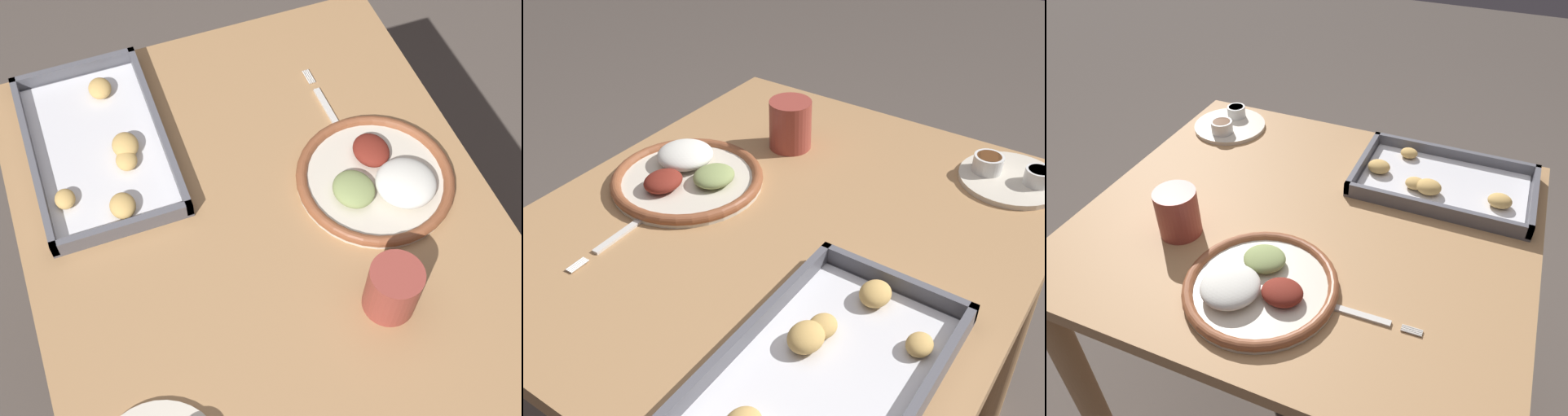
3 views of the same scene
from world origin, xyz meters
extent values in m
plane|color=#564C44|center=(0.00, 0.00, 0.00)|extent=(8.00, 8.00, 0.00)
cube|color=#AD7F51|center=(0.00, 0.00, 0.69)|extent=(0.91, 0.79, 0.03)
cylinder|color=#AD7F51|center=(-0.41, -0.35, 0.34)|extent=(0.06, 0.06, 0.68)
cylinder|color=#AD7F51|center=(-0.41, 0.35, 0.34)|extent=(0.06, 0.06, 0.68)
cylinder|color=#AD7F51|center=(0.41, 0.35, 0.34)|extent=(0.06, 0.06, 0.68)
cylinder|color=beige|center=(0.00, -0.21, 0.72)|extent=(0.27, 0.27, 0.01)
torus|color=brown|center=(0.00, -0.21, 0.72)|extent=(0.28, 0.28, 0.02)
ellipsoid|color=silver|center=(-0.04, -0.25, 0.74)|extent=(0.10, 0.10, 0.04)
ellipsoid|color=maroon|center=(0.05, -0.22, 0.74)|extent=(0.07, 0.06, 0.03)
ellipsoid|color=#8C9E5B|center=(-0.02, -0.16, 0.74)|extent=(0.08, 0.07, 0.03)
cube|color=silver|center=(0.15, -0.20, 0.71)|extent=(0.17, 0.02, 0.00)
cylinder|color=silver|center=(0.27, -0.20, 0.71)|extent=(0.04, 0.00, 0.00)
cylinder|color=silver|center=(0.27, -0.20, 0.71)|extent=(0.04, 0.00, 0.00)
cylinder|color=silver|center=(0.27, -0.20, 0.71)|extent=(0.04, 0.00, 0.00)
cylinder|color=silver|center=(0.27, -0.19, 0.71)|extent=(0.04, 0.00, 0.00)
cylinder|color=beige|center=(-0.34, 0.27, 0.71)|extent=(0.19, 0.19, 0.01)
cylinder|color=silver|center=(-0.33, 0.23, 0.74)|extent=(0.05, 0.05, 0.03)
cylinder|color=#593319|center=(-0.33, 0.23, 0.75)|extent=(0.04, 0.04, 0.01)
cylinder|color=silver|center=(-0.34, 0.32, 0.73)|extent=(0.05, 0.05, 0.03)
cylinder|color=#C67F23|center=(-0.34, 0.32, 0.75)|extent=(0.04, 0.04, 0.01)
cube|color=#595960|center=(0.24, 0.22, 0.71)|extent=(0.39, 0.24, 0.01)
cube|color=silver|center=(0.24, 0.22, 0.72)|extent=(0.36, 0.22, 0.00)
cube|color=#595960|center=(0.24, 0.11, 0.73)|extent=(0.39, 0.01, 0.03)
cube|color=#595960|center=(0.24, 0.34, 0.73)|extent=(0.39, 0.01, 0.03)
cube|color=#595960|center=(0.05, 0.22, 0.73)|extent=(0.01, 0.24, 0.03)
cube|color=#595960|center=(0.43, 0.22, 0.73)|extent=(0.01, 0.24, 0.03)
ellipsoid|color=tan|center=(0.21, 0.18, 0.73)|extent=(0.06, 0.05, 0.03)
ellipsoid|color=tan|center=(0.36, 0.19, 0.73)|extent=(0.05, 0.04, 0.03)
ellipsoid|color=tan|center=(0.18, 0.18, 0.73)|extent=(0.04, 0.04, 0.02)
ellipsoid|color=tan|center=(0.09, 0.21, 0.73)|extent=(0.05, 0.04, 0.03)
ellipsoid|color=tan|center=(0.14, 0.30, 0.73)|extent=(0.04, 0.03, 0.02)
cylinder|color=#993D33|center=(-0.22, -0.13, 0.76)|extent=(0.08, 0.08, 0.10)
camera|label=1|loc=(-0.61, 0.23, 1.75)|focal=50.00mm
camera|label=2|loc=(0.67, 0.46, 1.32)|focal=42.00mm
camera|label=3|loc=(0.31, -0.75, 1.39)|focal=35.00mm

